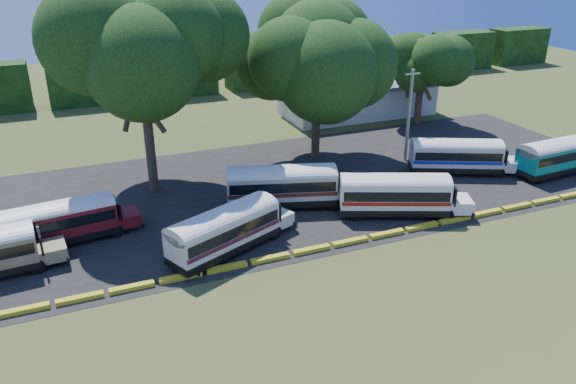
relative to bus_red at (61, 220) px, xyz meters
name	(u,v)px	position (x,y,z in m)	size (l,w,h in m)	color
ground	(337,254)	(17.02, -8.86, -1.79)	(160.00, 160.00, 0.00)	#2C4617
asphalt_strip	(284,187)	(18.02, 3.14, -1.78)	(64.00, 24.00, 0.02)	black
curb	(331,246)	(17.02, -7.86, -1.64)	(53.70, 0.45, 0.30)	gold
terminal_building	(357,98)	(35.02, 21.14, 0.24)	(19.00, 9.00, 4.00)	beige
treeline_backdrop	(179,73)	(17.02, 39.14, 1.21)	(130.00, 4.00, 6.00)	black
bus_red	(61,220)	(0.00, 0.00, 0.00)	(9.69, 3.44, 3.12)	black
bus_cream_west	(226,228)	(10.22, -5.68, 0.05)	(10.03, 6.20, 3.25)	black
bus_cream_east	(285,184)	(16.60, -0.42, 0.17)	(10.81, 5.57, 3.46)	black
bus_white_red	(397,193)	(23.98, -5.12, 0.10)	(10.30, 6.23, 3.33)	black
bus_white_blue	(458,154)	(33.87, 0.22, 0.04)	(9.91, 6.32, 3.23)	black
bus_teal	(561,154)	(42.42, -3.48, 0.12)	(10.26, 3.01, 3.33)	black
tree_west	(139,46)	(7.54, 6.91, 10.33)	(12.44, 12.44, 16.72)	#36241B
tree_center	(317,48)	(23.68, 8.93, 8.83)	(11.77, 11.77, 14.97)	#36241B
tree_east	(423,63)	(39.81, 15.05, 5.20)	(7.45, 7.45, 9.79)	#36241B
utility_pole	(409,115)	(31.44, 4.86, 2.75)	(1.60, 0.30, 8.85)	gray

